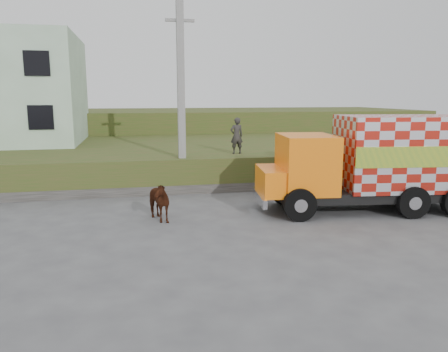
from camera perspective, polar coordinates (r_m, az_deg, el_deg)
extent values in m
plane|color=#474749|center=(15.02, 0.35, -5.62)|extent=(120.00, 120.00, 0.00)
cube|color=#334F1A|center=(24.54, -4.49, 2.44)|extent=(40.00, 12.00, 1.50)
cube|color=#334F1A|center=(36.34, -6.89, 6.19)|extent=(40.00, 12.00, 3.00)
cube|color=#595651|center=(18.77, -8.32, -1.83)|extent=(16.00, 0.50, 0.40)
cube|color=gray|center=(18.83, -5.61, 9.92)|extent=(0.30, 0.30, 8.00)
cube|color=gray|center=(19.07, -5.80, 19.58)|extent=(1.20, 0.12, 0.12)
cube|color=black|center=(16.89, 18.56, -2.05)|extent=(7.11, 3.02, 0.36)
cube|color=orange|center=(15.87, 10.70, 1.64)|extent=(2.08, 2.53, 2.03)
cube|color=orange|center=(15.70, 6.52, -0.59)|extent=(1.25, 2.23, 0.91)
cube|color=silver|center=(17.17, 22.58, 2.88)|extent=(4.92, 2.96, 2.64)
cube|color=yellow|center=(16.09, 24.59, 2.27)|extent=(4.64, 0.58, 0.71)
cube|color=yellow|center=(18.27, 20.80, 3.41)|extent=(4.64, 0.58, 0.71)
cube|color=silver|center=(15.74, 4.66, -2.80)|extent=(0.42, 2.34, 0.30)
cylinder|color=black|center=(14.87, 9.85, -3.71)|extent=(1.15, 0.48, 1.12)
cylinder|color=black|center=(17.08, 7.87, -1.81)|extent=(1.15, 0.48, 1.12)
cylinder|color=black|center=(16.33, 23.43, -3.16)|extent=(1.15, 0.48, 1.12)
cylinder|color=black|center=(18.36, 20.01, -1.49)|extent=(1.15, 0.48, 1.12)
cylinder|color=black|center=(19.10, 24.43, -1.36)|extent=(1.15, 0.48, 1.12)
imported|color=#371E0D|center=(14.86, -8.90, -3.20)|extent=(1.27, 1.77, 1.36)
imported|color=#292724|center=(20.25, 1.66, 5.28)|extent=(0.65, 0.46, 1.67)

